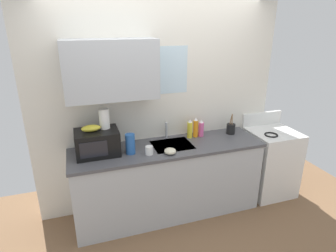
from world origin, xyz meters
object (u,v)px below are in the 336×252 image
object	(u,v)px
utensil_crock	(231,128)
cereal_canister	(130,144)
paper_towel_roll	(104,119)
mug_white	(149,150)
stove_range	(270,161)
banana_bunch	(91,128)
dish_soap_bottle_yellow	(190,129)
small_bowl	(170,151)
microwave	(97,143)
dish_soap_bottle_orange	(196,128)
dish_soap_bottle_pink	(201,129)

from	to	relation	value
utensil_crock	cereal_canister	bearing A→B (deg)	-172.77
paper_towel_roll	mug_white	size ratio (longest dim) A/B	2.32
stove_range	banana_bunch	xyz separation A→B (m)	(-2.31, 0.05, 0.75)
cereal_canister	banana_bunch	bearing A→B (deg)	165.62
dish_soap_bottle_yellow	utensil_crock	bearing A→B (deg)	-4.52
paper_towel_roll	small_bowl	world-z (taller)	paper_towel_roll
small_bowl	banana_bunch	bearing A→B (deg)	162.59
paper_towel_roll	mug_white	bearing A→B (deg)	-29.32
cereal_canister	utensil_crock	world-z (taller)	utensil_crock
microwave	dish_soap_bottle_orange	distance (m)	1.21
dish_soap_bottle_yellow	dish_soap_bottle_orange	size ratio (longest dim) A/B	0.94
microwave	banana_bunch	xyz separation A→B (m)	(-0.05, 0.00, 0.17)
cereal_canister	utensil_crock	xyz separation A→B (m)	(1.34, 0.17, -0.04)
dish_soap_bottle_pink	cereal_canister	bearing A→B (deg)	-167.25
banana_bunch	dish_soap_bottle_pink	world-z (taller)	banana_bunch
stove_range	dish_soap_bottle_yellow	bearing A→B (deg)	171.95
microwave	banana_bunch	size ratio (longest dim) A/B	2.30
microwave	dish_soap_bottle_pink	bearing A→B (deg)	5.10
dish_soap_bottle_orange	small_bowl	xyz separation A→B (m)	(-0.46, -0.37, -0.09)
cereal_canister	small_bowl	world-z (taller)	cereal_canister
stove_range	small_bowl	distance (m)	1.60
dish_soap_bottle_orange	small_bowl	size ratio (longest dim) A/B	1.93
dish_soap_bottle_pink	cereal_canister	size ratio (longest dim) A/B	0.96
stove_range	mug_white	size ratio (longest dim) A/B	11.37
stove_range	utensil_crock	bearing A→B (deg)	168.66
cereal_canister	utensil_crock	distance (m)	1.35
cereal_canister	mug_white	xyz separation A→B (m)	(0.19, -0.09, -0.06)
paper_towel_roll	dish_soap_bottle_yellow	xyz separation A→B (m)	(1.03, 0.06, -0.27)
dish_soap_bottle_yellow	small_bowl	xyz separation A→B (m)	(-0.38, -0.36, -0.08)
dish_soap_bottle_pink	mug_white	distance (m)	0.81
dish_soap_bottle_yellow	small_bowl	distance (m)	0.53
paper_towel_roll	mug_white	distance (m)	0.59
mug_white	small_bowl	size ratio (longest dim) A/B	0.73
small_bowl	microwave	bearing A→B (deg)	161.62
banana_bunch	small_bowl	world-z (taller)	banana_bunch
stove_range	banana_bunch	world-z (taller)	banana_bunch
cereal_canister	paper_towel_roll	bearing A→B (deg)	147.99
paper_towel_roll	dish_soap_bottle_pink	size ratio (longest dim) A/B	1.02
microwave	dish_soap_bottle_pink	size ratio (longest dim) A/B	2.14
dish_soap_bottle_yellow	dish_soap_bottle_pink	size ratio (longest dim) A/B	1.10
paper_towel_roll	small_bowl	distance (m)	0.79
small_bowl	mug_white	bearing A→B (deg)	164.74
mug_white	banana_bunch	bearing A→B (deg)	161.79
dish_soap_bottle_pink	small_bowl	world-z (taller)	dish_soap_bottle_pink
microwave	dish_soap_bottle_orange	xyz separation A→B (m)	(1.21, 0.12, -0.02)
dish_soap_bottle_yellow	mug_white	distance (m)	0.68
microwave	dish_soap_bottle_pink	distance (m)	1.29
stove_range	microwave	size ratio (longest dim) A/B	2.35
mug_white	dish_soap_bottle_pink	bearing A→B (deg)	21.90
microwave	banana_bunch	world-z (taller)	banana_bunch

